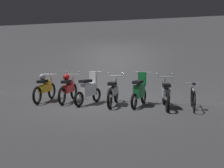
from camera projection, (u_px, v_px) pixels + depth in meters
name	position (u px, v px, depth m)	size (l,w,h in m)	color
ground_plane	(97.00, 106.00, 8.82)	(80.00, 80.00, 0.00)	#424244
back_wall	(116.00, 59.00, 10.90)	(16.00, 0.30, 3.23)	#ADADB2
motorbike_slot_0	(45.00, 88.00, 9.82)	(0.56, 1.95, 1.08)	black
motorbike_slot_1	(68.00, 88.00, 9.70)	(0.59, 1.95, 1.15)	black
motorbike_slot_2	(89.00, 90.00, 9.24)	(0.58, 1.67, 1.18)	black
motorbike_slot_3	(113.00, 91.00, 9.04)	(0.59, 1.95, 1.15)	black
motorbike_slot_4	(139.00, 91.00, 8.87)	(0.56, 1.68, 1.18)	black
motorbike_slot_5	(166.00, 93.00, 8.50)	(0.62, 1.93, 1.15)	black
bicycle	(193.00, 98.00, 8.29)	(0.50, 1.73, 0.89)	black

